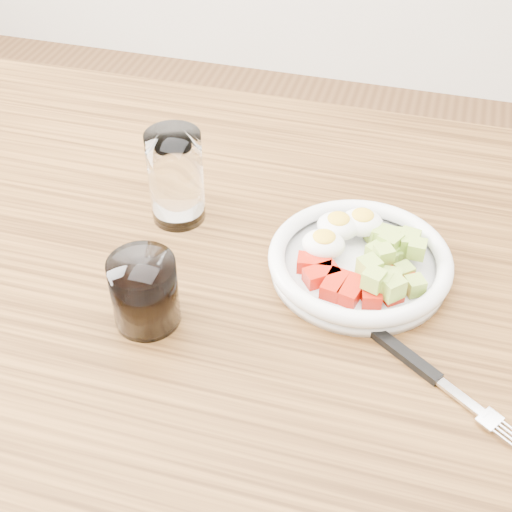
# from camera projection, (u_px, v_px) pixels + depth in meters

# --- Properties ---
(dining_table) EXTENTS (1.50, 0.90, 0.77)m
(dining_table) POSITION_uv_depth(u_px,v_px,m) (261.00, 336.00, 0.94)
(dining_table) COLOR brown
(dining_table) RESTS_ON ground
(bowl) EXTENTS (0.23, 0.23, 0.06)m
(bowl) POSITION_uv_depth(u_px,v_px,m) (360.00, 259.00, 0.88)
(bowl) COLOR white
(bowl) RESTS_ON dining_table
(fork) EXTENTS (0.19, 0.13, 0.01)m
(fork) POSITION_uv_depth(u_px,v_px,m) (423.00, 368.00, 0.77)
(fork) COLOR black
(fork) RESTS_ON dining_table
(water_glass) EXTENTS (0.07, 0.07, 0.13)m
(water_glass) POSITION_uv_depth(u_px,v_px,m) (176.00, 177.00, 0.93)
(water_glass) COLOR white
(water_glass) RESTS_ON dining_table
(coffee_glass) EXTENTS (0.08, 0.08, 0.09)m
(coffee_glass) POSITION_uv_depth(u_px,v_px,m) (145.00, 292.00, 0.80)
(coffee_glass) COLOR white
(coffee_glass) RESTS_ON dining_table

